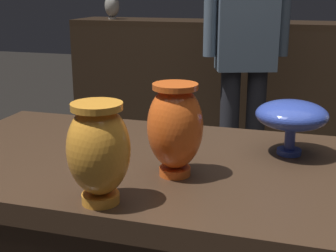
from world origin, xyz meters
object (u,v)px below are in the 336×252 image
object	(u,v)px
visitor_center_back	(246,44)
vase_tall_behind	(292,116)
vase_centerpiece	(175,127)
shelf_vase_far_left	(112,6)
shelf_vase_center	(261,5)
vase_right_accent	(99,150)

from	to	relation	value
visitor_center_back	vase_tall_behind	bearing A→B (deg)	83.17
vase_centerpiece	visitor_center_back	size ratio (longest dim) A/B	0.13
shelf_vase_far_left	vase_centerpiece	bearing A→B (deg)	-63.93
shelf_vase_center	vase_tall_behind	bearing A→B (deg)	-81.93
vase_tall_behind	vase_right_accent	bearing A→B (deg)	-130.85
vase_right_accent	shelf_vase_far_left	size ratio (longest dim) A/B	1.18
vase_tall_behind	shelf_vase_center	xyz separation A→B (m)	(-0.30, 2.09, 0.19)
shelf_vase_far_left	visitor_center_back	bearing A→B (deg)	-29.12
shelf_vase_center	visitor_center_back	world-z (taller)	visitor_center_back
vase_centerpiece	shelf_vase_far_left	bearing A→B (deg)	116.07
vase_tall_behind	vase_centerpiece	bearing A→B (deg)	-138.07
shelf_vase_center	shelf_vase_far_left	bearing A→B (deg)	-176.31
shelf_vase_center	shelf_vase_far_left	world-z (taller)	shelf_vase_center
vase_tall_behind	shelf_vase_far_left	distance (m)	2.44
vase_centerpiece	vase_tall_behind	world-z (taller)	vase_centerpiece
vase_tall_behind	vase_right_accent	size ratio (longest dim) A/B	0.89
vase_centerpiece	shelf_vase_center	distance (m)	2.32
vase_centerpiece	shelf_vase_center	xyz separation A→B (m)	(-0.06, 2.31, 0.18)
vase_right_accent	visitor_center_back	bearing A→B (deg)	88.94
vase_centerpiece	visitor_center_back	xyz separation A→B (m)	(-0.07, 1.67, -0.00)
shelf_vase_center	vase_centerpiece	bearing A→B (deg)	-88.57
vase_tall_behind	visitor_center_back	bearing A→B (deg)	101.89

